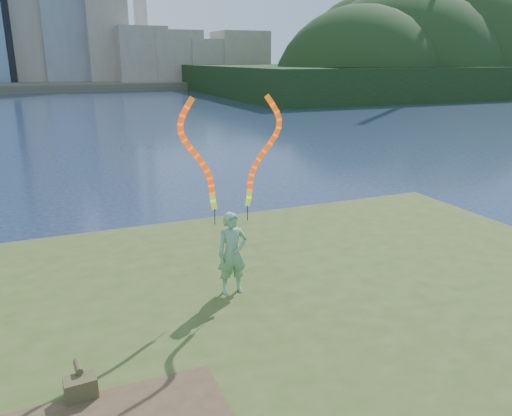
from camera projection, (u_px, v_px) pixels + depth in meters
name	position (u px, v px, depth m)	size (l,w,h in m)	color
ground	(212.00, 346.00, 9.13)	(320.00, 320.00, 0.00)	#18243D
grassy_knoll	(262.00, 409.00, 7.00)	(20.00, 18.00, 0.80)	#3B4B1B
far_shore	(55.00, 83.00, 92.86)	(320.00, 40.00, 1.20)	#4B4637
wooded_hill	(439.00, 88.00, 84.07)	(78.00, 50.00, 63.00)	black
woman_with_ribbons	(232.00, 220.00, 9.10)	(2.03, 0.41, 3.96)	#117020
canvas_bag	(80.00, 386.00, 6.49)	(0.43, 0.48, 0.39)	#433D20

